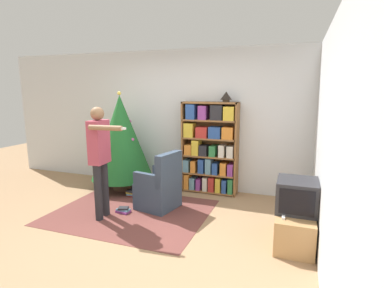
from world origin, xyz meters
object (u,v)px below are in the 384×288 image
object	(u,v)px
armchair	(160,189)
standing_person	(100,154)
bookshelf	(210,149)
christmas_tree	(121,138)
television	(297,195)
table_lamp	(226,96)

from	to	relation	value
armchair	standing_person	xyz separation A→B (m)	(-0.64, -0.60, 0.65)
bookshelf	christmas_tree	bearing A→B (deg)	-167.24
television	standing_person	distance (m)	2.71
television	christmas_tree	world-z (taller)	christmas_tree
bookshelf	television	size ratio (longest dim) A/B	3.27
table_lamp	christmas_tree	bearing A→B (deg)	-168.80
standing_person	table_lamp	world-z (taller)	table_lamp
television	standing_person	world-z (taller)	standing_person
christmas_tree	standing_person	xyz separation A→B (m)	(0.44, -1.23, -0.02)
television	table_lamp	distance (m)	2.21
christmas_tree	table_lamp	world-z (taller)	christmas_tree
television	christmas_tree	size ratio (longest dim) A/B	0.28
bookshelf	standing_person	distance (m)	1.98
television	table_lamp	size ratio (longest dim) A/B	2.53
television	christmas_tree	bearing A→B (deg)	161.50
christmas_tree	table_lamp	bearing A→B (deg)	11.20
christmas_tree	armchair	world-z (taller)	christmas_tree
christmas_tree	standing_person	size ratio (longest dim) A/B	1.13
bookshelf	christmas_tree	world-z (taller)	christmas_tree
bookshelf	television	xyz separation A→B (m)	(1.51, -1.41, -0.21)
bookshelf	armchair	size ratio (longest dim) A/B	1.80
bookshelf	christmas_tree	size ratio (longest dim) A/B	0.90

